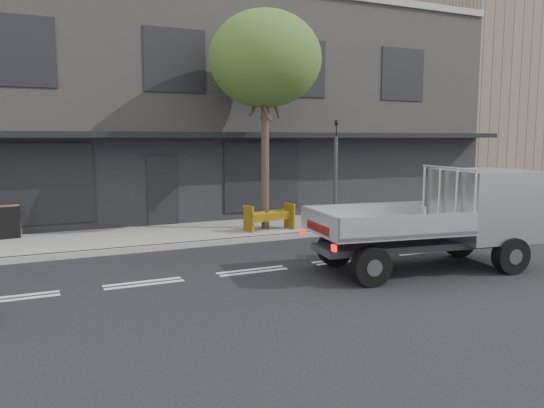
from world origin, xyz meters
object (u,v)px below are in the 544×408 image
Objects in this scene: construction_barrier at (272,218)px; sandwich_board at (9,223)px; street_tree at (265,60)px; flatbed_ute at (466,209)px; traffic_light_pole at (335,180)px.

construction_barrier is 7.42m from sandwich_board.
street_tree reaches higher than sandwich_board.
construction_barrier is 1.59× the size of sandwich_board.
street_tree is at bearing -20.09° from sandwich_board.
street_tree is 7.44m from flatbed_ute.
flatbed_ute is at bearing -84.70° from traffic_light_pole.
traffic_light_pole is 2.37× the size of construction_barrier.
flatbed_ute is (2.46, -5.80, -3.95)m from street_tree.
street_tree reaches higher than flatbed_ute.
street_tree is 4.57× the size of construction_barrier.
flatbed_ute is at bearing -67.03° from street_tree.
traffic_light_pole is 2.30m from construction_barrier.
sandwich_board is at bearing 169.28° from street_tree.
street_tree reaches higher than traffic_light_pole.
flatbed_ute reaches higher than construction_barrier.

